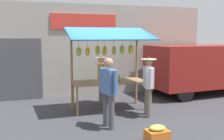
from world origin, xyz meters
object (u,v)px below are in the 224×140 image
at_px(shopper_with_ponytail, 109,88).
at_px(parked_van, 201,65).
at_px(vendor_with_sunhat, 101,76).
at_px(produce_crate_near, 157,135).
at_px(market_stall, 109,59).
at_px(shopper_with_shopping_bag, 148,82).

xyz_separation_m(shopper_with_ponytail, parked_van, (-4.50, -2.59, 0.12)).
relative_size(vendor_with_sunhat, produce_crate_near, 3.23).
bearing_deg(market_stall, parked_van, -166.04).
bearing_deg(parked_van, produce_crate_near, 41.07).
relative_size(market_stall, shopper_with_shopping_bag, 1.52).
bearing_deg(produce_crate_near, shopper_with_ponytail, -58.20).
bearing_deg(parked_van, vendor_with_sunhat, 0.56).
bearing_deg(shopper_with_shopping_bag, market_stall, 53.57).
distance_m(market_stall, produce_crate_near, 3.08).
xyz_separation_m(market_stall, produce_crate_near, (-0.23, 2.75, -1.38)).
xyz_separation_m(shopper_with_ponytail, produce_crate_near, (-0.72, 1.16, -0.83)).
distance_m(vendor_with_sunhat, parked_van, 4.10).
xyz_separation_m(parked_van, produce_crate_near, (3.79, 3.75, -0.95)).
distance_m(vendor_with_sunhat, shopper_with_shopping_bag, 1.93).
height_order(vendor_with_sunhat, parked_van, parked_van).
relative_size(shopper_with_shopping_bag, parked_van, 0.36).
height_order(vendor_with_sunhat, shopper_with_shopping_bag, shopper_with_shopping_bag).
bearing_deg(shopper_with_ponytail, vendor_with_sunhat, -22.76).
distance_m(market_stall, vendor_with_sunhat, 0.95).
height_order(shopper_with_ponytail, produce_crate_near, shopper_with_ponytail).
height_order(market_stall, vendor_with_sunhat, market_stall).
height_order(market_stall, shopper_with_ponytail, market_stall).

